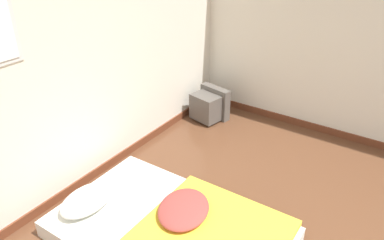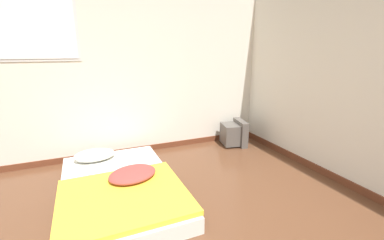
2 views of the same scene
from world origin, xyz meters
name	(u,v)px [view 2 (image 2 of 2)]	position (x,y,z in m)	size (l,w,h in m)	color
wall_back	(91,71)	(-0.01, 2.97, 1.29)	(7.72, 0.08, 2.60)	silver
mattress_bed	(119,187)	(0.12, 1.74, 0.11)	(1.22, 1.92, 0.31)	silver
crt_tv	(234,133)	(2.16, 2.62, 0.20)	(0.44, 0.47, 0.43)	#56514C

